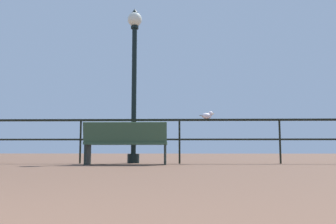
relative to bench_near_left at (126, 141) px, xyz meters
name	(u,v)px	position (x,y,z in m)	size (l,w,h in m)	color
pier_railing	(130,130)	(-0.01, 0.68, 0.27)	(20.72, 0.05, 1.03)	black
bench_near_left	(126,141)	(0.00, 0.00, 0.00)	(1.74, 0.70, 0.89)	#324F37
lamppost_center	(134,69)	(0.05, 0.92, 1.77)	(0.35, 0.35, 3.79)	black
seagull_on_rail	(207,115)	(1.79, 0.69, 0.61)	(0.37, 0.24, 0.18)	white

